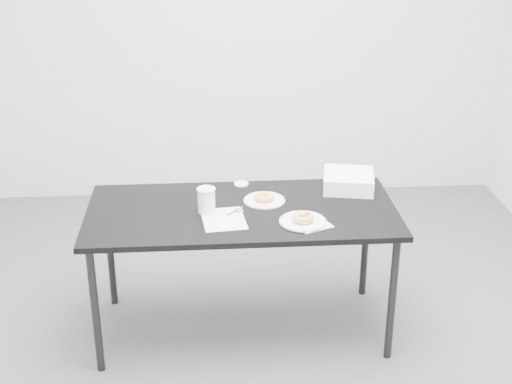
{
  "coord_description": "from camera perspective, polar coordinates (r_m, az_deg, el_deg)",
  "views": [
    {
      "loc": [
        -0.2,
        -3.16,
        2.25
      ],
      "look_at": [
        0.01,
        0.02,
        0.86
      ],
      "focal_mm": 50.0,
      "sensor_mm": 36.0,
      "label": 1
    }
  ],
  "objects": [
    {
      "name": "logo_patch",
      "position": [
        3.6,
        -1.38,
        -1.49
      ],
      "size": [
        0.05,
        0.05,
        0.0
      ],
      "primitive_type": "cube",
      "rotation": [
        0.0,
        0.0,
        0.11
      ],
      "color": "green",
      "rests_on": "scorecard"
    },
    {
      "name": "wall_back",
      "position": [
        5.24,
        -1.63,
        13.72
      ],
      "size": [
        4.0,
        0.02,
        2.7
      ],
      "primitive_type": "cube",
      "color": "silver",
      "rests_on": "floor"
    },
    {
      "name": "bakery_box",
      "position": [
        3.88,
        7.4,
        0.89
      ],
      "size": [
        0.31,
        0.31,
        0.09
      ],
      "primitive_type": "cube",
      "rotation": [
        0.0,
        0.0,
        -0.18
      ],
      "color": "white",
      "rests_on": "table"
    },
    {
      "name": "floor",
      "position": [
        3.88,
        -0.14,
        -11.81
      ],
      "size": [
        4.0,
        4.0,
        0.0
      ],
      "primitive_type": "plane",
      "color": "#4F4F54",
      "rests_on": "ground"
    },
    {
      "name": "donut_near",
      "position": [
        3.48,
        3.77,
        -2.05
      ],
      "size": [
        0.14,
        0.14,
        0.04
      ],
      "primitive_type": "torus",
      "rotation": [
        0.0,
        0.0,
        0.29
      ],
      "color": "#E59448",
      "rests_on": "plate_near"
    },
    {
      "name": "plate_near",
      "position": [
        3.49,
        3.76,
        -2.37
      ],
      "size": [
        0.23,
        0.23,
        0.01
      ],
      "primitive_type": "cylinder",
      "color": "white",
      "rests_on": "napkin"
    },
    {
      "name": "cup_lid",
      "position": [
        3.91,
        -1.19,
        0.66
      ],
      "size": [
        0.08,
        0.08,
        0.01
      ],
      "primitive_type": "cylinder",
      "color": "white",
      "rests_on": "table"
    },
    {
      "name": "napkin",
      "position": [
        3.48,
        4.46,
        -2.55
      ],
      "size": [
        0.21,
        0.21,
        0.0
      ],
      "primitive_type": "cube",
      "rotation": [
        0.0,
        0.0,
        0.43
      ],
      "color": "white",
      "rests_on": "table"
    },
    {
      "name": "donut_far",
      "position": [
        3.71,
        0.67,
        -0.4
      ],
      "size": [
        0.11,
        0.11,
        0.03
      ],
      "primitive_type": "torus",
      "rotation": [
        0.0,
        0.0,
        0.04
      ],
      "color": "#E59448",
      "rests_on": "plate_far"
    },
    {
      "name": "scorecard",
      "position": [
        3.52,
        -2.61,
        -2.19
      ],
      "size": [
        0.23,
        0.28,
        0.0
      ],
      "primitive_type": "cube",
      "rotation": [
        0.0,
        0.0,
        0.11
      ],
      "color": "white",
      "rests_on": "table"
    },
    {
      "name": "plate_far",
      "position": [
        3.72,
        0.67,
        -0.67
      ],
      "size": [
        0.22,
        0.22,
        0.01
      ],
      "primitive_type": "cylinder",
      "color": "white",
      "rests_on": "table"
    },
    {
      "name": "table",
      "position": [
        3.65,
        -1.14,
        -2.17
      ],
      "size": [
        1.58,
        0.75,
        0.72
      ],
      "rotation": [
        0.0,
        0.0,
        0.01
      ],
      "color": "black",
      "rests_on": "floor"
    },
    {
      "name": "coffee_cup",
      "position": [
        3.57,
        -3.99,
        -0.67
      ],
      "size": [
        0.09,
        0.09,
        0.13
      ],
      "primitive_type": "cylinder",
      "color": "white",
      "rests_on": "table"
    },
    {
      "name": "pen",
      "position": [
        3.59,
        -1.69,
        -1.53
      ],
      "size": [
        0.09,
        0.1,
        0.01
      ],
      "primitive_type": "cylinder",
      "rotation": [
        0.0,
        1.57,
        0.86
      ],
      "color": "#0C8284",
      "rests_on": "scorecard"
    }
  ]
}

